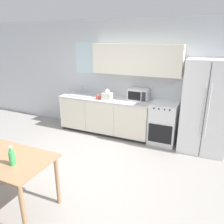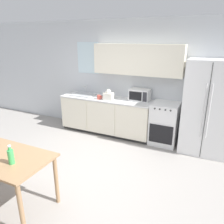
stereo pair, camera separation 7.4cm
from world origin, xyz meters
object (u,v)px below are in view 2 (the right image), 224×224
Objects in this scene: coffee_mug at (99,97)px; drink_bottle at (11,156)px; oven_range at (164,124)px; dining_table at (7,164)px; refrigerator at (207,108)px; microwave at (140,95)px.

drink_bottle is at bearing -84.77° from coffee_mug.
oven_range is 1.62m from coffee_mug.
dining_table is at bearing -117.43° from oven_range.
dining_table is at bearing -89.26° from coffee_mug.
dining_table is 0.32m from drink_bottle.
refrigerator is 15.41× the size of coffee_mug.
coffee_mug is 2.79m from drink_bottle.
coffee_mug is at bearing -176.20° from refrigerator.
microwave is (-0.63, 0.11, 0.57)m from oven_range.
microwave is at bearing 78.21° from drink_bottle.
oven_range is 3.26m from drink_bottle.
oven_range is at bearing 62.57° from dining_table.
drink_bottle is (-0.64, -3.08, -0.15)m from microwave.
refrigerator reaches higher than coffee_mug.
drink_bottle reaches higher than dining_table.
microwave is 3.15m from drink_bottle.
oven_range is at bearing 66.71° from drink_bottle.
refrigerator is at bearing -2.67° from oven_range.
microwave is 0.95m from coffee_mug.
microwave is (-1.45, 0.15, 0.08)m from refrigerator.
dining_table is (-0.86, -3.00, -0.37)m from microwave.
oven_range is at bearing 177.33° from refrigerator.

